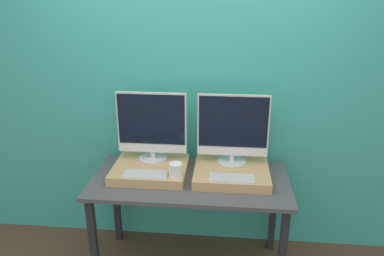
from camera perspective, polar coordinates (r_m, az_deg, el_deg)
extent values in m
cube|color=teal|center=(2.96, 0.47, 4.96)|extent=(8.00, 0.04, 2.60)
cube|color=#47474C|center=(2.77, -0.34, -8.03)|extent=(1.45, 0.69, 0.03)
cube|color=#232328|center=(2.89, -14.75, -16.75)|extent=(0.05, 0.05, 0.75)
cube|color=#232328|center=(2.77, 13.56, -18.46)|extent=(0.05, 0.05, 0.75)
cube|color=#232328|center=(3.33, -11.43, -10.93)|extent=(0.05, 0.05, 0.75)
cube|color=#232328|center=(3.23, 12.27, -12.09)|extent=(0.05, 0.05, 0.75)
cube|color=tan|center=(2.84, -6.36, -6.29)|extent=(0.55, 0.46, 0.07)
cylinder|color=silver|center=(2.92, -5.94, -4.57)|extent=(0.22, 0.22, 0.01)
cylinder|color=silver|center=(2.91, -5.97, -4.03)|extent=(0.04, 0.04, 0.05)
cube|color=silver|center=(2.81, -6.16, 0.78)|extent=(0.53, 0.02, 0.47)
cube|color=black|center=(2.79, -6.24, 1.27)|extent=(0.50, 0.00, 0.39)
cube|color=silver|center=(2.87, -6.06, -3.17)|extent=(0.52, 0.00, 0.06)
cube|color=silver|center=(2.68, -7.07, -7.01)|extent=(0.31, 0.13, 0.01)
cube|color=#B2B2B7|center=(2.68, -7.08, -6.87)|extent=(0.30, 0.11, 0.00)
cylinder|color=white|center=(2.63, -2.50, -6.41)|extent=(0.09, 0.09, 0.10)
cube|color=tan|center=(2.78, 6.03, -6.83)|extent=(0.55, 0.46, 0.07)
cylinder|color=silver|center=(2.87, 6.06, -5.06)|extent=(0.22, 0.22, 0.01)
cylinder|color=silver|center=(2.85, 6.08, -4.52)|extent=(0.04, 0.04, 0.05)
cube|color=silver|center=(2.76, 6.28, 0.37)|extent=(0.53, 0.02, 0.47)
cube|color=black|center=(2.73, 6.31, 0.86)|extent=(0.50, 0.00, 0.39)
cube|color=silver|center=(2.82, 6.12, -3.64)|extent=(0.52, 0.00, 0.06)
cube|color=silver|center=(2.62, 6.07, -7.62)|extent=(0.31, 0.13, 0.01)
cube|color=#B2B2B7|center=(2.62, 6.08, -7.47)|extent=(0.30, 0.11, 0.00)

